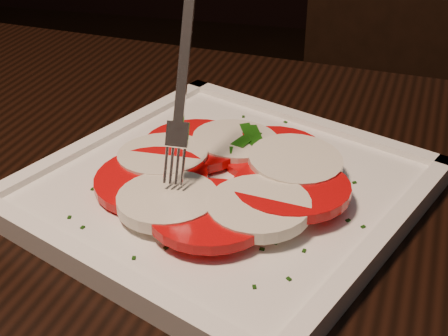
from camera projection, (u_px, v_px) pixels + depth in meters
name	position (u px, v px, depth m)	size (l,w,h in m)	color
chair	(399.00, 134.00, 1.08)	(0.50, 0.50, 0.93)	black
plate	(224.00, 191.00, 0.53)	(0.29, 0.29, 0.01)	white
caprese_salad	(224.00, 173.00, 0.52)	(0.22, 0.25, 0.03)	red
fork	(186.00, 76.00, 0.48)	(0.03, 0.07, 0.14)	white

